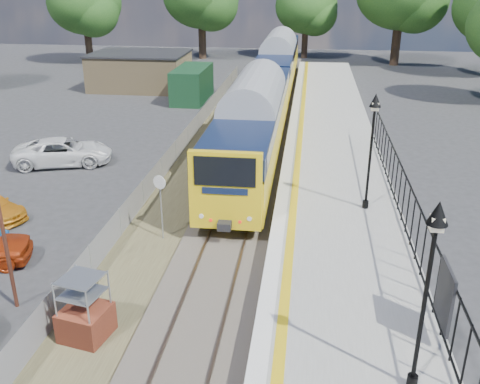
% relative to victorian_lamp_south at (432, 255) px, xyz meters
% --- Properties ---
extents(ground, '(120.00, 120.00, 0.00)m').
position_rel_victorian_lamp_south_xyz_m(ground, '(-5.50, 4.00, -4.30)').
color(ground, '#2D2D30').
rests_on(ground, ground).
extents(track_bed, '(5.90, 80.00, 0.29)m').
position_rel_victorian_lamp_south_xyz_m(track_bed, '(-5.97, 13.67, -4.21)').
color(track_bed, '#473F38').
rests_on(track_bed, ground).
extents(platform, '(5.00, 70.00, 0.90)m').
position_rel_victorian_lamp_south_xyz_m(platform, '(-1.30, 12.00, -3.85)').
color(platform, gray).
rests_on(platform, ground).
extents(platform_edge, '(0.90, 70.00, 0.01)m').
position_rel_victorian_lamp_south_xyz_m(platform_edge, '(-3.36, 12.00, -3.39)').
color(platform_edge, silver).
rests_on(platform_edge, platform).
extents(victorian_lamp_south, '(0.44, 0.44, 4.60)m').
position_rel_victorian_lamp_south_xyz_m(victorian_lamp_south, '(0.00, 0.00, 0.00)').
color(victorian_lamp_south, black).
rests_on(victorian_lamp_south, platform).
extents(victorian_lamp_north, '(0.44, 0.44, 4.60)m').
position_rel_victorian_lamp_south_xyz_m(victorian_lamp_north, '(-0.20, 10.00, 0.00)').
color(victorian_lamp_north, black).
rests_on(victorian_lamp_north, platform).
extents(palisade_fence, '(0.12, 26.00, 2.00)m').
position_rel_victorian_lamp_south_xyz_m(palisade_fence, '(1.05, 6.24, -2.46)').
color(palisade_fence, black).
rests_on(palisade_fence, platform).
extents(wire_fence, '(0.06, 52.00, 1.20)m').
position_rel_victorian_lamp_south_xyz_m(wire_fence, '(-9.70, 16.00, -3.70)').
color(wire_fence, '#999EA3').
rests_on(wire_fence, ground).
extents(outbuilding, '(10.80, 10.10, 3.12)m').
position_rel_victorian_lamp_south_xyz_m(outbuilding, '(-16.41, 35.21, -2.78)').
color(outbuilding, '#9B8257').
rests_on(outbuilding, ground).
extents(tree_line, '(56.80, 43.80, 11.88)m').
position_rel_victorian_lamp_south_xyz_m(tree_line, '(-4.10, 46.00, 2.31)').
color(tree_line, '#332319').
rests_on(tree_line, ground).
extents(train, '(2.82, 40.83, 3.51)m').
position_rel_victorian_lamp_south_xyz_m(train, '(-5.50, 28.15, -1.96)').
color(train, gold).
rests_on(train, ground).
extents(brick_plinth, '(1.46, 1.46, 1.99)m').
position_rel_victorian_lamp_south_xyz_m(brick_plinth, '(-8.56, 1.83, -3.34)').
color(brick_plinth, brown).
rests_on(brick_plinth, ground).
extents(speed_sign, '(0.52, 0.20, 2.67)m').
position_rel_victorian_lamp_south_xyz_m(speed_sign, '(-8.00, 7.93, -2.49)').
color(speed_sign, '#999EA3').
rests_on(speed_sign, ground).
extents(car_white, '(5.58, 3.75, 1.42)m').
position_rel_victorian_lamp_south_xyz_m(car_white, '(-15.58, 15.78, -3.59)').
color(car_white, white).
rests_on(car_white, ground).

